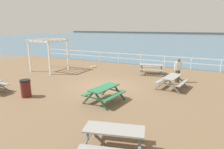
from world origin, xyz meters
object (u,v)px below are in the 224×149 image
at_px(picnic_table_near_right, 104,91).
at_px(picnic_table_far_right, 172,79).
at_px(visitor, 178,69).
at_px(litter_bin, 26,88).
at_px(lattice_pergola, 49,47).
at_px(picnic_table_mid_centre, 114,134).
at_px(picnic_table_far_left, 151,67).

height_order(picnic_table_near_right, picnic_table_far_right, same).
distance_m(picnic_table_near_right, visitor, 6.01).
bearing_deg(visitor, litter_bin, 102.70).
xyz_separation_m(picnic_table_far_right, lattice_pergola, (-10.34, 0.65, 1.41)).
bearing_deg(picnic_table_mid_centre, visitor, 71.29).
bearing_deg(picnic_table_near_right, lattice_pergola, 68.56).
bearing_deg(picnic_table_far_right, litter_bin, 134.92).
bearing_deg(lattice_pergola, picnic_table_mid_centre, -37.46).
bearing_deg(picnic_table_near_right, picnic_table_mid_centre, -139.48).
height_order(picnic_table_mid_centre, litter_bin, litter_bin).
height_order(visitor, litter_bin, visitor).
distance_m(picnic_table_near_right, picnic_table_far_left, 6.92).
xyz_separation_m(picnic_table_far_left, visitor, (2.22, -1.59, 0.36)).
bearing_deg(picnic_table_mid_centre, picnic_table_far_right, 71.31).
relative_size(picnic_table_far_right, visitor, 1.21).
relative_size(picnic_table_mid_centre, picnic_table_far_right, 1.05).
bearing_deg(picnic_table_near_right, picnic_table_far_left, 3.61).
bearing_deg(litter_bin, picnic_table_far_left, 59.54).
bearing_deg(picnic_table_far_left, picnic_table_far_right, -66.77).
xyz_separation_m(visitor, litter_bin, (-6.97, -6.49, -0.47)).
xyz_separation_m(picnic_table_near_right, lattice_pergola, (-7.64, 4.41, 1.41)).
bearing_deg(lattice_pergola, visitor, 6.24).
distance_m(picnic_table_far_right, litter_bin, 8.45).
height_order(picnic_table_far_left, picnic_table_far_right, same).
distance_m(picnic_table_mid_centre, picnic_table_far_right, 7.26).
bearing_deg(picnic_table_far_left, picnic_table_mid_centre, -91.90).
distance_m(picnic_table_mid_centre, picnic_table_far_left, 10.50).
relative_size(picnic_table_near_right, litter_bin, 2.11).
relative_size(picnic_table_far_right, lattice_pergola, 0.75).
xyz_separation_m(picnic_table_near_right, picnic_table_far_right, (2.70, 3.76, 0.00)).
height_order(picnic_table_mid_centre, picnic_table_far_right, same).
relative_size(lattice_pergola, litter_bin, 2.84).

